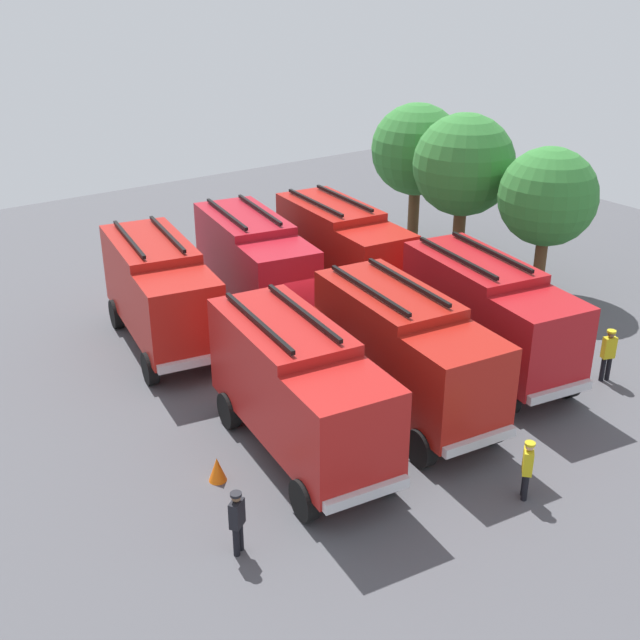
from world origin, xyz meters
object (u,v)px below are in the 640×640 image
(tree_0, at_px, (417,150))
(firefighter_0, at_px, (527,467))
(fire_truck_3, at_px, (406,349))
(fire_truck_5, at_px, (489,311))
(fire_truck_2, at_px, (254,260))
(firefighter_1, at_px, (271,341))
(fire_truck_4, at_px, (342,246))
(traffic_cone_2, at_px, (282,287))
(firefighter_3, at_px, (237,520))
(firefighter_2, at_px, (608,352))
(fire_truck_1, at_px, (299,386))
(tree_1, at_px, (464,165))
(tree_2, at_px, (548,197))
(traffic_cone_1, at_px, (520,331))
(fire_truck_0, at_px, (160,290))
(traffic_cone_0, at_px, (217,469))

(tree_0, bearing_deg, firefighter_0, -33.62)
(fire_truck_3, relative_size, fire_truck_5, 0.99)
(fire_truck_2, bearing_deg, firefighter_1, -15.65)
(firefighter_1, relative_size, tree_0, 0.25)
(fire_truck_4, xyz_separation_m, traffic_cone_2, (-1.51, -2.01, -1.82))
(firefighter_0, height_order, firefighter_3, firefighter_3)
(fire_truck_4, bearing_deg, firefighter_2, 19.27)
(fire_truck_4, height_order, firefighter_0, fire_truck_4)
(firefighter_2, bearing_deg, fire_truck_1, -81.21)
(firefighter_2, bearing_deg, fire_truck_4, -145.05)
(fire_truck_4, xyz_separation_m, fire_truck_5, (8.09, -0.02, 0.00))
(fire_truck_1, relative_size, fire_truck_2, 0.99)
(firefighter_3, bearing_deg, fire_truck_1, -88.03)
(fire_truck_1, relative_size, fire_truck_4, 1.01)
(fire_truck_3, relative_size, tree_1, 1.08)
(fire_truck_3, relative_size, fire_truck_4, 1.01)
(fire_truck_1, xyz_separation_m, traffic_cone_2, (-10.12, 5.99, -1.82))
(firefighter_1, bearing_deg, fire_truck_4, 116.13)
(firefighter_3, relative_size, tree_2, 0.28)
(fire_truck_5, relative_size, traffic_cone_1, 11.06)
(fire_truck_0, distance_m, traffic_cone_2, 6.50)
(firefighter_2, height_order, traffic_cone_0, firefighter_2)
(tree_2, distance_m, traffic_cone_1, 6.10)
(firefighter_0, bearing_deg, firefighter_1, 144.14)
(firefighter_1, height_order, tree_2, tree_2)
(tree_1, relative_size, traffic_cone_1, 10.15)
(firefighter_2, height_order, tree_2, tree_2)
(fire_truck_5, distance_m, traffic_cone_1, 3.44)
(fire_truck_2, height_order, traffic_cone_1, fire_truck_2)
(tree_2, bearing_deg, traffic_cone_2, -124.81)
(firefighter_3, relative_size, traffic_cone_1, 2.50)
(tree_0, height_order, traffic_cone_1, tree_0)
(tree_0, xyz_separation_m, tree_2, (8.21, -0.35, -0.39))
(fire_truck_3, bearing_deg, fire_truck_4, 161.48)
(firefighter_3, bearing_deg, fire_truck_3, -105.00)
(fire_truck_3, distance_m, tree_1, 13.61)
(fire_truck_1, distance_m, tree_0, 19.58)
(fire_truck_2, height_order, fire_truck_3, same)
(tree_2, relative_size, traffic_cone_1, 9.06)
(traffic_cone_1, bearing_deg, fire_truck_5, -72.31)
(traffic_cone_0, bearing_deg, fire_truck_4, 128.67)
(fire_truck_2, height_order, tree_1, tree_1)
(traffic_cone_2, bearing_deg, firefighter_3, -36.72)
(firefighter_2, bearing_deg, fire_truck_2, -129.77)
(firefighter_0, relative_size, firefighter_2, 0.92)
(fire_truck_4, relative_size, firefighter_3, 4.36)
(fire_truck_1, xyz_separation_m, tree_2, (-4.01, 14.77, 1.98))
(tree_1, xyz_separation_m, tree_2, (4.35, 0.39, -0.50))
(tree_2, bearing_deg, firefighter_2, -32.77)
(firefighter_2, distance_m, tree_1, 11.92)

